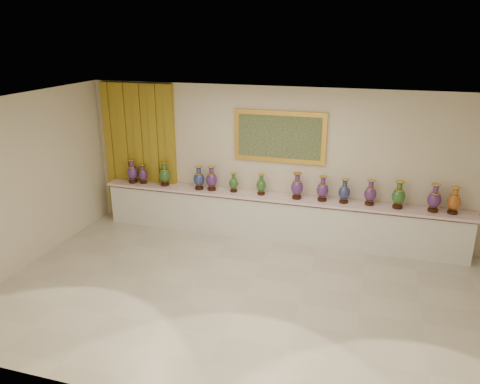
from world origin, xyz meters
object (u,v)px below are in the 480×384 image
object	(u,v)px
counter	(276,218)
vase_1	(143,175)
vase_2	(165,175)
vase_0	(132,172)

from	to	relation	value
counter	vase_1	world-z (taller)	vase_1
counter	vase_1	distance (m)	2.97
counter	vase_1	size ratio (longest dim) A/B	17.71
counter	vase_2	world-z (taller)	vase_2
vase_2	vase_1	bearing A→B (deg)	179.19
counter	vase_1	bearing A→B (deg)	-179.77
vase_0	vase_2	size ratio (longest dim) A/B	1.00
counter	vase_0	world-z (taller)	vase_0
counter	vase_2	size ratio (longest dim) A/B	14.24
vase_0	vase_1	bearing A→B (deg)	8.81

